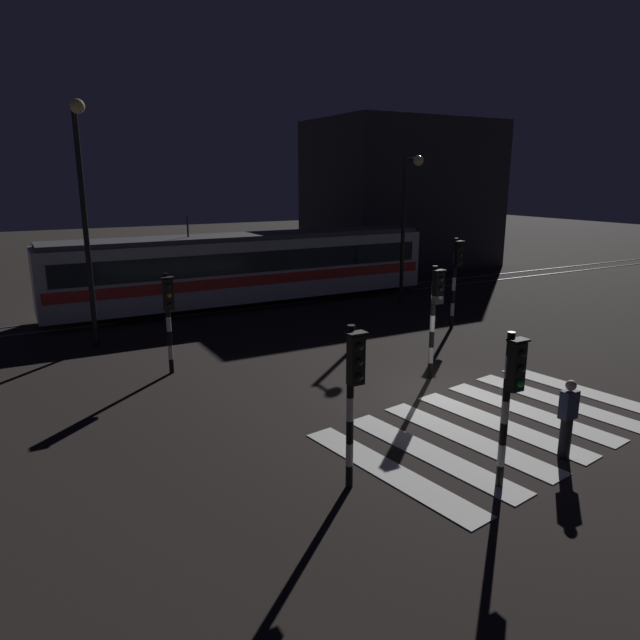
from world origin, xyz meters
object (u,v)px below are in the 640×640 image
object	(u,v)px
street_lamp_trackside_left	(84,200)
pedestrian_waiting_at_kerb	(567,418)
traffic_light_corner_far_right	(456,270)
traffic_light_corner_near_left	(353,384)
traffic_light_kerb_mid_left	(511,389)
tram	(247,267)
street_lamp_trackside_right	(407,212)
traffic_light_median_centre	(435,306)
bollard_island_edge	(509,375)
traffic_light_corner_far_left	(169,309)

from	to	relation	value
street_lamp_trackside_left	pedestrian_waiting_at_kerb	distance (m)	15.61
traffic_light_corner_far_right	street_lamp_trackside_left	distance (m)	13.38
traffic_light_corner_near_left	street_lamp_trackside_left	xyz separation A→B (m)	(-2.79, 12.08, 2.91)
traffic_light_kerb_mid_left	tram	xyz separation A→B (m)	(1.82, 17.37, -0.25)
traffic_light_corner_far_right	street_lamp_trackside_right	bearing A→B (deg)	78.75
traffic_light_median_centre	street_lamp_trackside_left	distance (m)	11.71
traffic_light_median_centre	street_lamp_trackside_right	bearing A→B (deg)	57.78
traffic_light_median_centre	bollard_island_edge	bearing A→B (deg)	-62.39
traffic_light_kerb_mid_left	street_lamp_trackside_right	size ratio (longest dim) A/B	0.46
street_lamp_trackside_right	tram	xyz separation A→B (m)	(-6.25, 3.51, -2.49)
traffic_light_corner_far_left	traffic_light_corner_near_left	size ratio (longest dim) A/B	0.95
traffic_light_corner_far_right	street_lamp_trackside_right	xyz separation A→B (m)	(0.85, 4.28, 1.94)
traffic_light_median_centre	pedestrian_waiting_at_kerb	xyz separation A→B (m)	(-0.69, -5.11, -1.31)
street_lamp_trackside_left	street_lamp_trackside_right	distance (m)	13.41
traffic_light_corner_far_left	traffic_light_corner_far_right	distance (m)	10.98
traffic_light_corner_far_left	traffic_light_corner_near_left	distance (m)	8.26
traffic_light_corner_far_right	street_lamp_trackside_left	bearing A→B (deg)	162.93
street_lamp_trackside_right	traffic_light_corner_far_right	bearing A→B (deg)	-101.25
traffic_light_kerb_mid_left	bollard_island_edge	bearing A→B (deg)	42.79
tram	bollard_island_edge	size ratio (longest dim) A/B	15.97
traffic_light_corner_far_left	bollard_island_edge	xyz separation A→B (m)	(7.51, -6.04, -1.44)
traffic_light_kerb_mid_left	tram	bearing A→B (deg)	84.02
traffic_light_corner_near_left	tram	size ratio (longest dim) A/B	0.18
traffic_light_corner_far_right	traffic_light_kerb_mid_left	bearing A→B (deg)	-127.01
bollard_island_edge	tram	bearing A→B (deg)	97.95
traffic_light_corner_far_left	street_lamp_trackside_right	size ratio (longest dim) A/B	0.46
traffic_light_median_centre	traffic_light_corner_near_left	world-z (taller)	traffic_light_median_centre
traffic_light_corner_near_left	bollard_island_edge	xyz separation A→B (m)	(6.28, 2.13, -1.54)
traffic_light_corner_near_left	tram	bearing A→B (deg)	74.82
street_lamp_trackside_right	traffic_light_corner_far_left	bearing A→B (deg)	-159.84
street_lamp_trackside_right	tram	distance (m)	7.59
street_lamp_trackside_right	traffic_light_median_centre	bearing A→B (deg)	-122.22
tram	bollard_island_edge	xyz separation A→B (m)	(1.94, -13.89, -1.19)
traffic_light_corner_far_left	traffic_light_corner_near_left	xyz separation A→B (m)	(1.23, -8.17, 0.10)
tram	pedestrian_waiting_at_kerb	distance (m)	17.09
traffic_light_median_centre	traffic_light_corner_far_right	world-z (taller)	traffic_light_corner_far_right
traffic_light_corner_far_left	traffic_light_corner_far_right	size ratio (longest dim) A/B	0.87
traffic_light_kerb_mid_left	bollard_island_edge	world-z (taller)	traffic_light_kerb_mid_left
traffic_light_median_centre	bollard_island_edge	world-z (taller)	traffic_light_median_centre
street_lamp_trackside_right	tram	bearing A→B (deg)	150.71
traffic_light_corner_far_right	bollard_island_edge	distance (m)	7.23
street_lamp_trackside_right	pedestrian_waiting_at_kerb	world-z (taller)	street_lamp_trackside_right
traffic_light_kerb_mid_left	bollard_island_edge	size ratio (longest dim) A/B	2.74
street_lamp_trackside_left	tram	world-z (taller)	street_lamp_trackside_left
traffic_light_kerb_mid_left	street_lamp_trackside_left	xyz separation A→B (m)	(-5.31, 13.42, 3.01)
street_lamp_trackside_left	street_lamp_trackside_right	xyz separation A→B (m)	(13.38, 0.44, -0.77)
traffic_light_kerb_mid_left	traffic_light_corner_near_left	world-z (taller)	traffic_light_corner_near_left
tram	pedestrian_waiting_at_kerb	xyz separation A→B (m)	(0.24, -17.07, -0.88)
street_lamp_trackside_left	traffic_light_corner_near_left	bearing A→B (deg)	-77.01
traffic_light_median_centre	traffic_light_kerb_mid_left	world-z (taller)	traffic_light_median_centre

